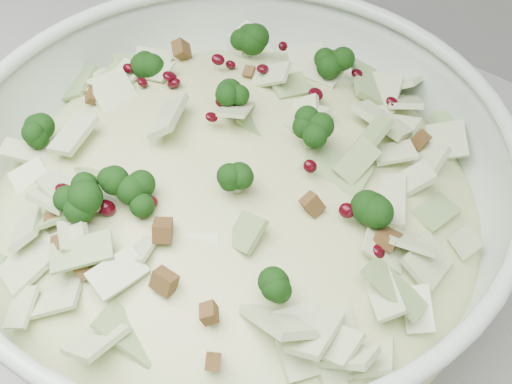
# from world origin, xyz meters

# --- Properties ---
(counter) EXTENTS (3.60, 0.60, 0.90)m
(counter) POSITION_xyz_m (0.00, 1.70, 0.45)
(counter) COLOR #B0B0AC
(counter) RESTS_ON floor
(mixing_bowl) EXTENTS (0.45, 0.45, 0.16)m
(mixing_bowl) POSITION_xyz_m (0.40, 1.60, 0.98)
(mixing_bowl) COLOR silver
(mixing_bowl) RESTS_ON counter
(salad) EXTENTS (0.44, 0.44, 0.16)m
(salad) POSITION_xyz_m (0.40, 1.60, 1.01)
(salad) COLOR beige
(salad) RESTS_ON mixing_bowl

